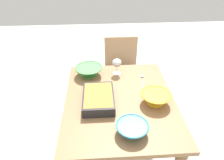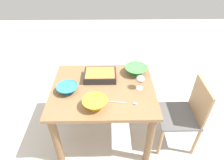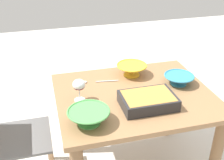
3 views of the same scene
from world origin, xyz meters
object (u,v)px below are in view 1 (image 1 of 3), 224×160
at_px(chair, 121,69).
at_px(mixing_bowl, 156,98).
at_px(wine_glass, 117,63).
at_px(serving_bowl, 89,71).
at_px(casserole_dish, 98,98).
at_px(small_bowl, 132,128).
at_px(serving_spoon, 142,80).
at_px(dining_table, 119,112).

xyz_separation_m(chair, mixing_bowl, (0.99, 0.16, 0.33)).
height_order(wine_glass, serving_bowl, wine_glass).
height_order(chair, wine_glass, wine_glass).
bearing_deg(casserole_dish, mixing_bowl, 85.31).
bearing_deg(casserole_dish, chair, 162.99).
distance_m(small_bowl, serving_bowl, 0.81).
bearing_deg(mixing_bowl, casserole_dish, -94.69).
relative_size(serving_bowl, serving_spoon, 0.91).
bearing_deg(casserole_dish, dining_table, 100.46).
bearing_deg(serving_bowl, mixing_bowl, 50.26).
relative_size(chair, wine_glass, 5.39).
height_order(wine_glass, mixing_bowl, wine_glass).
relative_size(casserole_dish, serving_bowl, 1.38).
relative_size(wine_glass, serving_spoon, 0.56).
bearing_deg(serving_spoon, serving_bowl, -104.04).
bearing_deg(serving_spoon, chair, -169.52).
xyz_separation_m(chair, serving_bowl, (0.54, -0.38, 0.33)).
distance_m(dining_table, mixing_bowl, 0.35).
distance_m(dining_table, serving_spoon, 0.38).
xyz_separation_m(chair, casserole_dish, (0.95, -0.29, 0.32)).
bearing_deg(wine_glass, chair, 168.45).
bearing_deg(small_bowl, casserole_dish, -146.28).
bearing_deg(chair, casserole_dish, -17.01).
xyz_separation_m(casserole_dish, serving_spoon, (-0.29, 0.41, -0.04)).
distance_m(casserole_dish, mixing_bowl, 0.46).
height_order(dining_table, mixing_bowl, mixing_bowl).
relative_size(mixing_bowl, small_bowl, 1.07).
distance_m(dining_table, serving_bowl, 0.50).
relative_size(dining_table, serving_spoon, 3.87).
bearing_deg(casserole_dish, small_bowl, 33.72).
xyz_separation_m(wine_glass, serving_spoon, (0.14, 0.23, -0.11)).
bearing_deg(serving_bowl, serving_spoon, 75.96).
xyz_separation_m(casserole_dish, small_bowl, (0.34, 0.22, -0.00)).
bearing_deg(small_bowl, mixing_bowl, 142.23).
bearing_deg(dining_table, small_bowl, 7.49).
relative_size(mixing_bowl, serving_bowl, 0.93).
bearing_deg(wine_glass, serving_bowl, -87.41).
bearing_deg(dining_table, casserole_dish, -79.54).
bearing_deg(dining_table, chair, 172.83).
bearing_deg(wine_glass, serving_spoon, 59.15).
bearing_deg(dining_table, mixing_bowl, 75.99).
bearing_deg(small_bowl, serving_bowl, -157.44).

